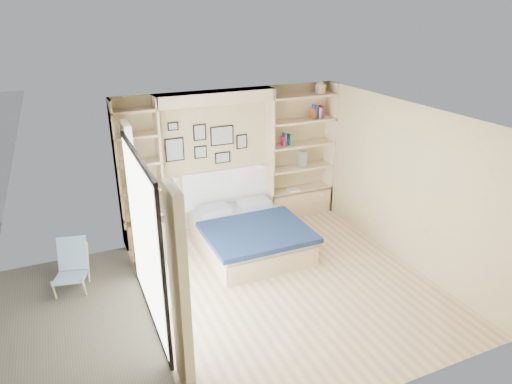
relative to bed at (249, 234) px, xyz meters
name	(u,v)px	position (x,y,z in m)	size (l,w,h in m)	color
ground	(286,282)	(0.09, -1.18, -0.27)	(4.50, 4.50, 0.00)	#D7B585
room_shell	(224,184)	(-0.29, 0.34, 0.81)	(4.50, 4.50, 4.50)	tan
bed	(249,234)	(0.00, 0.00, 0.00)	(1.63, 2.07, 1.07)	#D7B484
photo_gallery	(206,143)	(-0.36, 1.04, 1.34)	(1.48, 0.02, 0.82)	black
reading_lamps	(219,173)	(-0.21, 0.82, 0.83)	(1.92, 0.12, 0.15)	silver
shelf_decor	(291,130)	(1.21, 0.89, 1.44)	(3.51, 0.23, 2.03)	#A71A31
deck	(15,352)	(-3.51, -1.18, -0.27)	(3.20, 4.00, 0.05)	#6B614F
deck_chair	(72,266)	(-2.77, -0.02, 0.07)	(0.56, 0.78, 0.71)	tan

